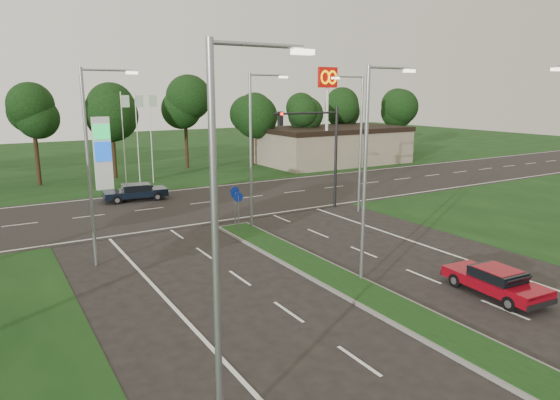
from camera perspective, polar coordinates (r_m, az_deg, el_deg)
ground at (r=17.64m, az=20.26°, el=-15.33°), size 160.00×160.00×0.00m
verge_far at (r=66.17m, az=-19.97°, el=4.58°), size 160.00×50.00×0.02m
cross_road at (r=36.63m, az=-10.23°, el=-0.50°), size 160.00×12.00×0.02m
median_kerb at (r=20.05m, az=11.21°, el=-11.17°), size 2.00×26.00×0.12m
commercial_building at (r=57.44m, az=6.16°, el=6.20°), size 16.00×9.00×4.00m
streetlight_median_near at (r=20.79m, az=10.13°, el=4.12°), size 2.53×0.22×9.00m
streetlight_median_far at (r=29.01m, az=-3.02°, el=6.54°), size 2.53×0.22×9.00m
streetlight_left_near at (r=10.78m, az=-6.47°, el=-3.23°), size 2.53×0.22×9.00m
streetlight_left_far at (r=24.03m, az=-20.65°, el=4.60°), size 2.53×0.22×9.00m
streetlight_right_far at (r=33.39m, az=8.96°, el=7.15°), size 2.53×0.22×9.00m
traffic_signal at (r=34.01m, az=4.67°, el=6.62°), size 5.10×0.42×7.00m
median_signs at (r=29.44m, az=-5.03°, el=-0.05°), size 1.16×1.76×2.38m
gas_pylon at (r=43.68m, az=-19.37°, el=5.29°), size 5.80×1.26×8.00m
mcdonalds_sign at (r=51.51m, az=5.45°, el=12.21°), size 2.20×0.47×10.40m
treeline_far at (r=51.02m, az=-16.98°, el=10.44°), size 6.00×6.00×9.90m
red_sedan at (r=21.82m, az=23.41°, el=-8.46°), size 1.97×4.22×1.13m
navy_sedan at (r=38.78m, az=-16.17°, el=0.91°), size 4.67×2.29×1.24m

